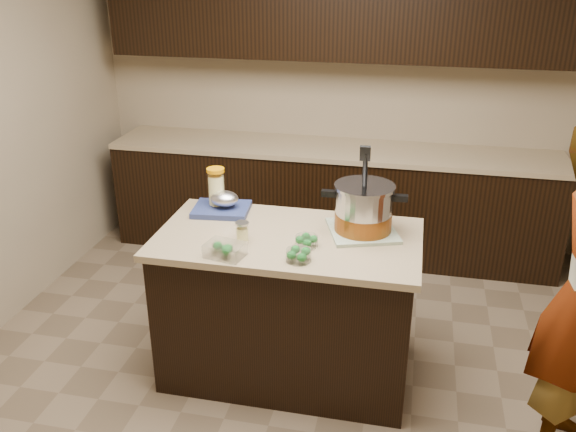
# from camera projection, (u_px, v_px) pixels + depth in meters

# --- Properties ---
(ground_plane) EXTENTS (4.00, 4.00, 0.00)m
(ground_plane) POSITION_uv_depth(u_px,v_px,m) (288.00, 369.00, 3.72)
(ground_plane) COLOR brown
(ground_plane) RESTS_ON ground
(room_shell) EXTENTS (4.04, 4.04, 2.72)m
(room_shell) POSITION_uv_depth(u_px,v_px,m) (288.00, 89.00, 3.04)
(room_shell) COLOR tan
(room_shell) RESTS_ON ground
(back_cabinets) EXTENTS (3.60, 0.63, 2.33)m
(back_cabinets) POSITION_uv_depth(u_px,v_px,m) (334.00, 141.00, 4.91)
(back_cabinets) COLOR black
(back_cabinets) RESTS_ON ground
(island) EXTENTS (1.46, 0.81, 0.90)m
(island) POSITION_uv_depth(u_px,v_px,m) (288.00, 305.00, 3.54)
(island) COLOR black
(island) RESTS_ON ground
(dish_towel) EXTENTS (0.46, 0.46, 0.02)m
(dish_towel) POSITION_uv_depth(u_px,v_px,m) (362.00, 231.00, 3.40)
(dish_towel) COLOR #5B7B53
(dish_towel) RESTS_ON island
(stock_pot) EXTENTS (0.47, 0.35, 0.48)m
(stock_pot) POSITION_uv_depth(u_px,v_px,m) (363.00, 211.00, 3.35)
(stock_pot) COLOR #B7B7BC
(stock_pot) RESTS_ON dish_towel
(lemonade_pitcher) EXTENTS (0.12, 0.12, 0.26)m
(lemonade_pitcher) POSITION_uv_depth(u_px,v_px,m) (216.00, 191.00, 3.67)
(lemonade_pitcher) COLOR #F1EA93
(lemonade_pitcher) RESTS_ON island
(mason_jar) EXTENTS (0.10, 0.10, 0.12)m
(mason_jar) POSITION_uv_depth(u_px,v_px,m) (242.00, 233.00, 3.28)
(mason_jar) COLOR #F1EA93
(mason_jar) RESTS_ON island
(broccoli_tub_left) EXTENTS (0.13, 0.13, 0.06)m
(broccoli_tub_left) POSITION_uv_depth(u_px,v_px,m) (307.00, 242.00, 3.24)
(broccoli_tub_left) COLOR silver
(broccoli_tub_left) RESTS_ON island
(broccoli_tub_right) EXTENTS (0.16, 0.16, 0.06)m
(broccoli_tub_right) POSITION_uv_depth(u_px,v_px,m) (298.00, 256.00, 3.08)
(broccoli_tub_right) COLOR silver
(broccoli_tub_right) RESTS_ON island
(broccoli_tub_rect) EXTENTS (0.22, 0.18, 0.07)m
(broccoli_tub_rect) POSITION_uv_depth(u_px,v_px,m) (225.00, 251.00, 3.13)
(broccoli_tub_rect) COLOR silver
(broccoli_tub_rect) RESTS_ON island
(blue_tray) EXTENTS (0.36, 0.30, 0.13)m
(blue_tray) POSITION_uv_depth(u_px,v_px,m) (223.00, 205.00, 3.65)
(blue_tray) COLOR navy
(blue_tray) RESTS_ON island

